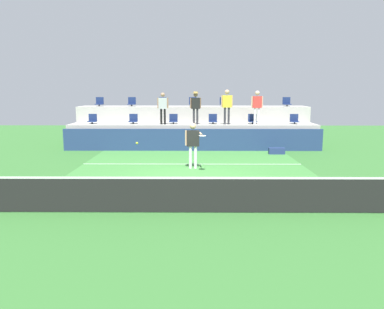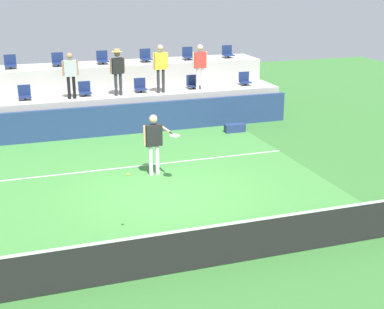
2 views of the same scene
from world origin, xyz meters
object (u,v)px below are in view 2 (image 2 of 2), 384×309
tennis_player (154,138)px  tennis_ball (128,174)px  stadium_chair_lower_mid_left (85,90)px  stadium_chair_upper_mid_right (146,56)px  stadium_chair_lower_far_right (245,80)px  equipment_bag (235,128)px  stadium_chair_lower_mid_right (140,86)px  stadium_chair_upper_right (188,54)px  stadium_chair_lower_left (25,94)px  stadium_chair_upper_mid_left (58,61)px  stadium_chair_upper_far_right (228,53)px  stadium_chair_upper_left (10,63)px  stadium_chair_upper_center (102,59)px  spectator_in_grey (161,64)px  spectator_in_white (70,71)px  stadium_chair_lower_right (193,83)px  spectator_leaning_on_rail (200,63)px  spectator_with_hat (118,67)px

tennis_player → tennis_ball: (-1.59, -3.82, 0.43)m
stadium_chair_lower_mid_left → stadium_chair_upper_mid_right: stadium_chair_upper_mid_right is taller
stadium_chair_lower_far_right → equipment_bag: bearing=-121.0°
stadium_chair_lower_mid_right → stadium_chair_upper_right: (2.51, 1.80, 0.85)m
stadium_chair_lower_far_right → stadium_chair_upper_mid_right: bearing=153.6°
stadium_chair_lower_left → stadium_chair_lower_far_right: 8.53m
stadium_chair_lower_mid_left → stadium_chair_upper_mid_right: bearing=32.9°
stadium_chair_upper_mid_left → stadium_chair_upper_far_right: bearing=0.0°
stadium_chair_upper_left → stadium_chair_upper_right: same height
stadium_chair_lower_left → tennis_ball: bearing=-80.4°
stadium_chair_lower_mid_right → stadium_chair_upper_center: bearing=120.9°
tennis_ball → tennis_player: bearing=67.3°
stadium_chair_lower_mid_right → stadium_chair_upper_left: stadium_chair_upper_left is taller
stadium_chair_upper_far_right → spectator_in_grey: size_ratio=0.29×
stadium_chair_lower_mid_right → stadium_chair_lower_far_right: bearing=0.0°
stadium_chair_lower_mid_right → stadium_chair_lower_far_right: (4.31, 0.00, 0.00)m
spectator_in_white → tennis_ball: 9.19m
stadium_chair_lower_right → stadium_chair_upper_far_right: size_ratio=1.00×
spectator_leaning_on_rail → stadium_chair_upper_left: bearing=162.3°
stadium_chair_lower_right → tennis_ball: size_ratio=7.65×
stadium_chair_upper_mid_right → spectator_with_hat: size_ratio=0.31×
spectator_in_grey → stadium_chair_upper_center: bearing=129.1°
stadium_chair_lower_left → stadium_chair_lower_mid_left: same height
stadium_chair_upper_mid_right → spectator_leaning_on_rail: spectator_leaning_on_rail is taller
stadium_chair_lower_right → spectator_with_hat: bearing=-172.7°
stadium_chair_lower_mid_left → stadium_chair_upper_far_right: (6.39, 1.80, 0.85)m
spectator_in_white → spectator_with_hat: size_ratio=0.97×
stadium_chair_upper_mid_left → spectator_in_grey: 4.14m
stadium_chair_upper_left → spectator_in_grey: spectator_in_grey is taller
stadium_chair_lower_mid_left → stadium_chair_upper_far_right: 6.69m
equipment_bag → stadium_chair_upper_far_right: bearing=71.7°
stadium_chair_upper_mid_right → equipment_bag: stadium_chair_upper_mid_right is taller
stadium_chair_lower_right → stadium_chair_lower_far_right: size_ratio=1.00×
stadium_chair_upper_far_right → tennis_player: size_ratio=0.29×
stadium_chair_lower_left → spectator_with_hat: 3.43m
stadium_chair_lower_right → stadium_chair_upper_center: (-3.17, 1.80, 0.85)m
stadium_chair_lower_mid_left → stadium_chair_lower_far_right: 6.40m
stadium_chair_lower_mid_left → stadium_chair_lower_far_right: same height
stadium_chair_upper_center → spectator_in_grey: size_ratio=0.29×
stadium_chair_upper_right → spectator_with_hat: size_ratio=0.31×
stadium_chair_upper_far_right → spectator_in_white: size_ratio=0.32×
stadium_chair_upper_mid_left → stadium_chair_lower_far_right: bearing=-14.2°
stadium_chair_upper_right → stadium_chair_lower_far_right: bearing=-45.0°
tennis_ball → stadium_chair_upper_right: bearing=65.8°
spectator_in_grey → stadium_chair_upper_mid_left: bearing=148.2°
stadium_chair_upper_mid_right → stadium_chair_upper_right: (1.82, 0.00, 0.00)m
stadium_chair_upper_left → stadium_chair_upper_center: (3.50, 0.00, 0.00)m
stadium_chair_upper_right → stadium_chair_upper_far_right: bearing=0.0°
spectator_in_grey → stadium_chair_upper_left: bearing=157.5°
stadium_chair_lower_far_right → equipment_bag: size_ratio=0.68×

